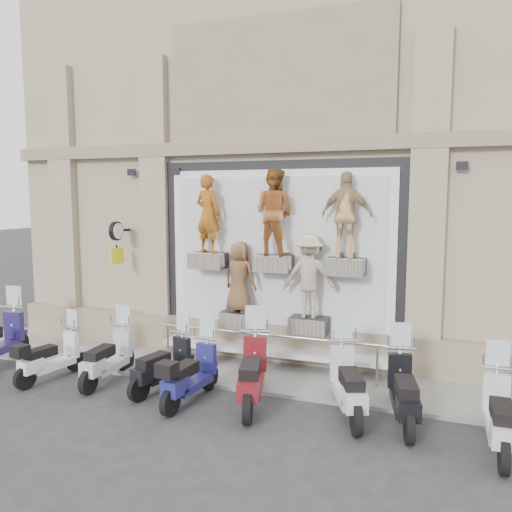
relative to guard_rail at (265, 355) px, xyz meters
The scene contains 14 objects.
ground 2.05m from the guard_rail, 90.00° to the right, with size 90.00×90.00×0.00m, color #2C2C2F.
sidewalk 0.44m from the guard_rail, 90.00° to the left, with size 16.00×2.20×0.08m, color #999691.
building 7.46m from the guard_rail, 90.00° to the left, with size 14.00×8.60×12.00m, color tan, non-canonical shape.
shop_vitrine 2.13m from the guard_rail, 81.19° to the left, with size 5.60×0.94×4.30m.
guard_rail is the anchor object (origin of this frame).
clock_sign_bracket 4.57m from the guard_rail, behind, with size 0.10×0.80×1.02m.
scooter_b 4.41m from the guard_rail, 157.75° to the right, with size 0.49×1.70×1.38m, color white, non-canonical shape.
scooter_c 3.22m from the guard_rail, 154.32° to the right, with size 0.53×1.82×1.48m, color #A9ABB7, non-canonical shape.
scooter_d 2.15m from the guard_rail, 139.09° to the right, with size 0.52×1.78×1.45m, color black, non-canonical shape.
scooter_e 1.94m from the guard_rail, 116.37° to the right, with size 0.53×1.82×1.48m, color navy, non-canonical shape.
scooter_f 1.56m from the guard_rail, 80.24° to the right, with size 0.61×2.08×1.69m, color maroon, non-canonical shape.
scooter_g 2.39m from the guard_rail, 34.60° to the right, with size 0.58×1.99×1.62m, color silver, non-canonical shape.
scooter_h 3.18m from the guard_rail, 24.79° to the right, with size 0.56×1.92×1.56m, color black, non-canonical shape.
scooter_i 4.62m from the guard_rail, 22.78° to the right, with size 0.54×1.87×1.52m, color silver, non-canonical shape.
Camera 1 is at (3.23, -7.61, 3.73)m, focal length 35.00 mm.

